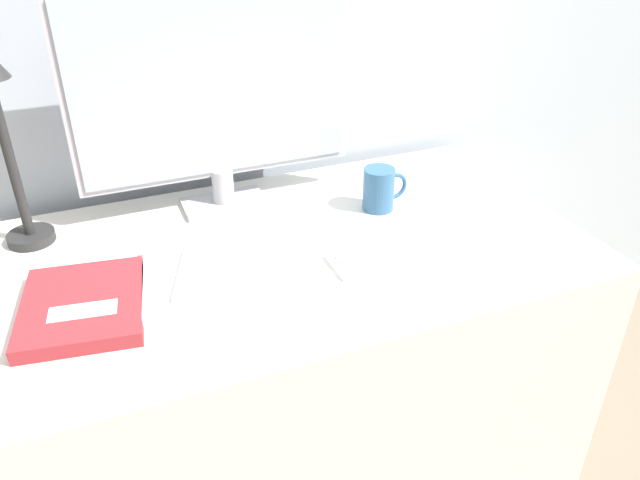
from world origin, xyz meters
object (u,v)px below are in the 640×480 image
monitor (215,94)px  laptop (226,275)px  keyboard (408,250)px  ereader (215,269)px  coffee_mug (380,189)px  notebook (83,306)px  desk_lamp (1,127)px

monitor → laptop: (-0.08, -0.31, -0.25)m
monitor → keyboard: bearing=-50.3°
ereader → monitor: bearing=72.4°
laptop → coffee_mug: (0.40, 0.15, 0.04)m
ereader → notebook: 0.24m
monitor → ereader: 0.40m
desk_lamp → coffee_mug: size_ratio=3.80×
keyboard → ereader: bearing=173.4°
keyboard → desk_lamp: desk_lamp is taller
monitor → keyboard: size_ratio=1.86×
monitor → notebook: bearing=-137.4°
ereader → notebook: bearing=-179.6°
laptop → desk_lamp: desk_lamp is taller
coffee_mug → keyboard: bearing=-100.0°
monitor → ereader: size_ratio=2.70×
notebook → ereader: bearing=0.4°
monitor → coffee_mug: 0.42m
laptop → coffee_mug: coffee_mug is taller
monitor → coffee_mug: monitor is taller
monitor → laptop: 0.40m
monitor → notebook: monitor is taller
monitor → notebook: (-0.34, -0.31, -0.25)m
monitor → notebook: 0.52m
monitor → ereader: (-0.10, -0.31, -0.23)m
keyboard → coffee_mug: bearing=80.0°
monitor → keyboard: monitor is taller
monitor → desk_lamp: bearing=-178.8°
ereader → desk_lamp: desk_lamp is taller
desk_lamp → notebook: bearing=-74.7°
keyboard → desk_lamp: size_ratio=0.80×
desk_lamp → monitor: bearing=1.2°
monitor → desk_lamp: 0.42m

